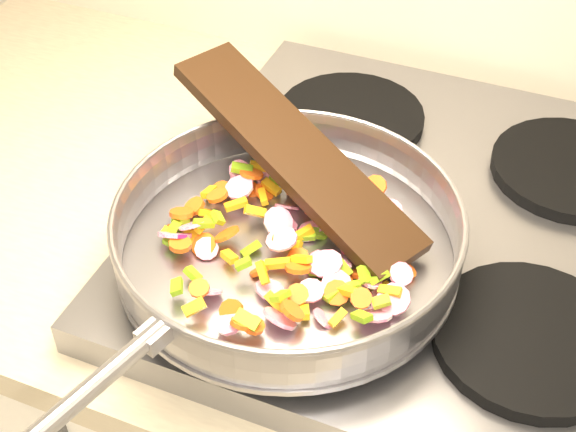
% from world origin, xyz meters
% --- Properties ---
extents(cooktop, '(0.60, 0.60, 0.04)m').
position_xyz_m(cooktop, '(-0.70, 1.67, 0.92)').
color(cooktop, '#939399').
rests_on(cooktop, counter_top).
extents(grate_fl, '(0.19, 0.19, 0.02)m').
position_xyz_m(grate_fl, '(-0.84, 1.52, 0.95)').
color(grate_fl, black).
rests_on(grate_fl, cooktop).
extents(grate_fr, '(0.19, 0.19, 0.02)m').
position_xyz_m(grate_fr, '(-0.56, 1.52, 0.95)').
color(grate_fr, black).
rests_on(grate_fr, cooktop).
extents(grate_bl, '(0.19, 0.19, 0.02)m').
position_xyz_m(grate_bl, '(-0.84, 1.81, 0.95)').
color(grate_bl, black).
rests_on(grate_bl, cooktop).
extents(grate_br, '(0.19, 0.19, 0.02)m').
position_xyz_m(grate_br, '(-0.56, 1.81, 0.95)').
color(grate_br, black).
rests_on(grate_br, cooktop).
extents(saute_pan, '(0.40, 0.56, 0.06)m').
position_xyz_m(saute_pan, '(-0.82, 1.53, 0.99)').
color(saute_pan, '#9E9EA5').
rests_on(saute_pan, grate_fl).
extents(vegetable_heap, '(0.28, 0.28, 0.05)m').
position_xyz_m(vegetable_heap, '(-0.81, 1.54, 0.97)').
color(vegetable_heap, '#D4145C').
rests_on(vegetable_heap, saute_pan).
extents(wooden_spatula, '(0.34, 0.22, 0.10)m').
position_xyz_m(wooden_spatula, '(-0.84, 1.62, 1.02)').
color(wooden_spatula, black).
rests_on(wooden_spatula, saute_pan).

